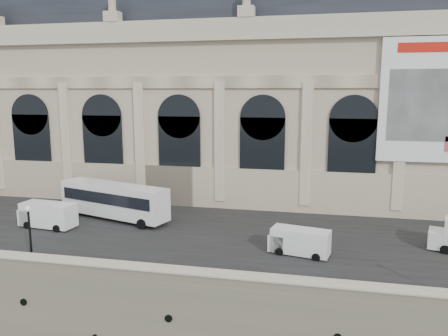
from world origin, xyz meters
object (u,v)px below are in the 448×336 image
object	(u,v)px
van_b	(46,215)
lamp_left	(30,234)
bus_left	(114,200)
van_c	(297,241)

from	to	relation	value
van_b	lamp_left	world-z (taller)	lamp_left
bus_left	van_b	world-z (taller)	bus_left
van_b	van_c	xyz separation A→B (m)	(25.83, -2.24, -0.16)
bus_left	lamp_left	distance (m)	12.68
van_c	bus_left	bearing A→B (deg)	162.42
van_b	van_c	size ratio (longest dim) A/B	1.12
bus_left	van_b	bearing A→B (deg)	-143.59
van_c	lamp_left	xyz separation A→B (m)	(-21.48, -6.22, 1.21)
bus_left	lamp_left	world-z (taller)	lamp_left
bus_left	lamp_left	size ratio (longest dim) A/B	2.84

